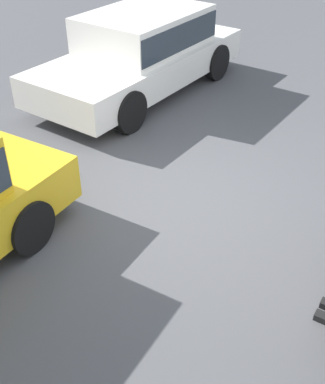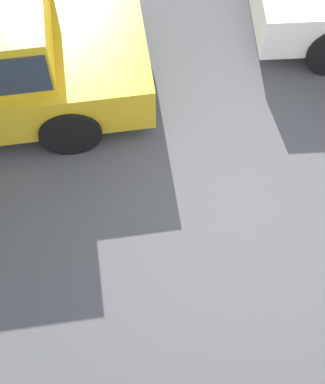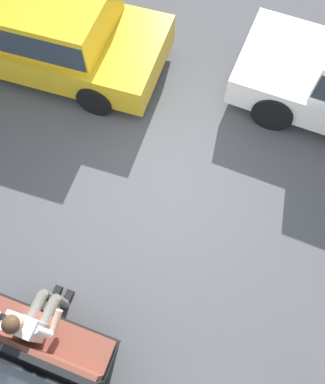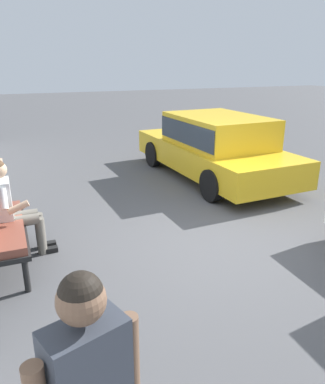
{
  "view_description": "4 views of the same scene",
  "coord_description": "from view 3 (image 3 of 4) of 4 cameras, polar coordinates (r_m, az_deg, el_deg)",
  "views": [
    {
      "loc": [
        4.26,
        2.6,
        3.63
      ],
      "look_at": [
        0.93,
        0.46,
        0.87
      ],
      "focal_mm": 45.0,
      "sensor_mm": 36.0,
      "label": 1
    },
    {
      "loc": [
        1.05,
        2.6,
        5.09
      ],
      "look_at": [
        0.79,
        0.23,
        0.79
      ],
      "focal_mm": 55.0,
      "sensor_mm": 36.0,
      "label": 2
    },
    {
      "loc": [
        -0.85,
        2.6,
        5.4
      ],
      "look_at": [
        -0.19,
        0.77,
        1.17
      ],
      "focal_mm": 35.0,
      "sensor_mm": 36.0,
      "label": 3
    },
    {
      "loc": [
        -4.23,
        2.6,
        2.52
      ],
      "look_at": [
        0.3,
        0.71,
        0.81
      ],
      "focal_mm": 35.0,
      "sensor_mm": 36.0,
      "label": 4
    }
  ],
  "objects": [
    {
      "name": "ground_plane",
      "position": [
        6.06,
        0.77,
        2.15
      ],
      "size": [
        60.0,
        60.0,
        0.0
      ],
      "primitive_type": "plane",
      "color": "#4C4C4F"
    },
    {
      "name": "bench",
      "position": [
        5.02,
        -17.88,
        -21.29
      ],
      "size": [
        1.69,
        0.55,
        1.03
      ],
      "color": "black",
      "rests_on": "ground_plane"
    },
    {
      "name": "person_on_phone",
      "position": [
        4.95,
        -19.17,
        -17.82
      ],
      "size": [
        0.73,
        0.74,
        1.36
      ],
      "color": "#6B665B",
      "rests_on": "ground_plane"
    },
    {
      "name": "parked_car_mid",
      "position": [
        7.35,
        -18.27,
        23.08
      ],
      "size": [
        4.56,
        2.07,
        1.42
      ],
      "color": "gold",
      "rests_on": "ground_plane"
    }
  ]
}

